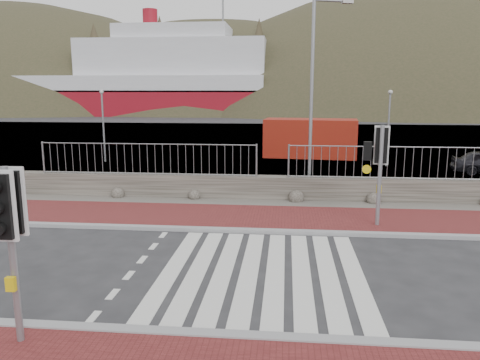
# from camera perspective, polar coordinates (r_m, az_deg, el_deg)

# --- Properties ---
(ground) EXTENTS (220.00, 220.00, 0.00)m
(ground) POSITION_cam_1_polar(r_m,az_deg,el_deg) (11.01, 2.73, -11.15)
(ground) COLOR #28282B
(ground) RESTS_ON ground
(sidewalk_far) EXTENTS (40.00, 3.00, 0.08)m
(sidewalk_far) POSITION_cam_1_polar(r_m,az_deg,el_deg) (15.26, 3.61, -4.65)
(sidewalk_far) COLOR maroon
(sidewalk_far) RESTS_ON ground
(kerb_near) EXTENTS (40.00, 0.25, 0.12)m
(kerb_near) POSITION_cam_1_polar(r_m,az_deg,el_deg) (8.28, 1.59, -18.64)
(kerb_near) COLOR gray
(kerb_near) RESTS_ON ground
(kerb_far) EXTENTS (40.00, 0.25, 0.12)m
(kerb_far) POSITION_cam_1_polar(r_m,az_deg,el_deg) (13.82, 3.38, -6.28)
(kerb_far) COLOR gray
(kerb_far) RESTS_ON ground
(zebra_crossing) EXTENTS (4.62, 5.60, 0.01)m
(zebra_crossing) POSITION_cam_1_polar(r_m,az_deg,el_deg) (11.00, 2.73, -11.12)
(zebra_crossing) COLOR silver
(zebra_crossing) RESTS_ON ground
(gravel_strip) EXTENTS (40.00, 1.50, 0.06)m
(gravel_strip) POSITION_cam_1_polar(r_m,az_deg,el_deg) (17.19, 3.85, -2.89)
(gravel_strip) COLOR #59544C
(gravel_strip) RESTS_ON ground
(stone_wall) EXTENTS (40.00, 0.60, 0.90)m
(stone_wall) POSITION_cam_1_polar(r_m,az_deg,el_deg) (17.88, 3.96, -0.97)
(stone_wall) COLOR #423D36
(stone_wall) RESTS_ON ground
(railing) EXTENTS (18.07, 0.07, 1.22)m
(railing) POSITION_cam_1_polar(r_m,az_deg,el_deg) (17.50, 4.00, 3.32)
(railing) COLOR gray
(railing) RESTS_ON stone_wall
(quay) EXTENTS (120.00, 40.00, 0.50)m
(quay) POSITION_cam_1_polar(r_m,az_deg,el_deg) (38.31, 4.90, 4.73)
(quay) COLOR #4C4C4F
(quay) RESTS_ON ground
(water) EXTENTS (220.00, 50.00, 0.05)m
(water) POSITION_cam_1_polar(r_m,az_deg,el_deg) (73.20, 5.31, 7.69)
(water) COLOR #3F4C54
(water) RESTS_ON ground
(ferry) EXTENTS (50.00, 16.00, 20.00)m
(ferry) POSITION_cam_1_polar(r_m,az_deg,el_deg) (82.04, -12.45, 11.58)
(ferry) COLOR maroon
(ferry) RESTS_ON ground
(hills_backdrop) EXTENTS (254.00, 90.00, 100.00)m
(hills_backdrop) POSITION_cam_1_polar(r_m,az_deg,el_deg) (101.98, 8.99, -4.63)
(hills_backdrop) COLOR #32331E
(hills_backdrop) RESTS_ON ground
(traffic_signal_near) EXTENTS (0.43, 0.27, 2.98)m
(traffic_signal_near) POSITION_cam_1_polar(r_m,az_deg,el_deg) (8.19, -26.32, -4.29)
(traffic_signal_near) COLOR gray
(traffic_signal_near) RESTS_ON ground
(traffic_signal_far) EXTENTS (0.76, 0.36, 3.12)m
(traffic_signal_far) POSITION_cam_1_polar(r_m,az_deg,el_deg) (14.51, 16.64, 3.04)
(traffic_signal_far) COLOR gray
(traffic_signal_far) RESTS_ON ground
(streetlight) EXTENTS (1.54, 0.63, 7.47)m
(streetlight) POSITION_cam_1_polar(r_m,az_deg,el_deg) (18.35, 9.11, 11.03)
(streetlight) COLOR gray
(streetlight) RESTS_ON ground
(shipping_container) EXTENTS (5.83, 2.89, 2.34)m
(shipping_container) POSITION_cam_1_polar(r_m,az_deg,el_deg) (29.51, 8.56, 5.08)
(shipping_container) COLOR maroon
(shipping_container) RESTS_ON ground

